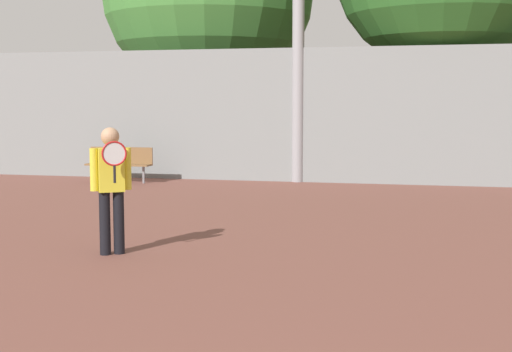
{
  "coord_description": "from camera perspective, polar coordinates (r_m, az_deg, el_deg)",
  "views": [
    {
      "loc": [
        0.64,
        -1.49,
        1.93
      ],
      "look_at": [
        -1.62,
        8.06,
        0.93
      ],
      "focal_mm": 50.0,
      "sensor_mm": 36.0,
      "label": 1
    }
  ],
  "objects": [
    {
      "name": "bench_courtside_far",
      "position": [
        17.8,
        -10.83,
        1.21
      ],
      "size": [
        1.63,
        0.4,
        0.86
      ],
      "color": "brown",
      "rests_on": "ground_plane"
    },
    {
      "name": "back_fence",
      "position": [
        17.3,
        11.21,
        4.75
      ],
      "size": [
        32.85,
        0.06,
        3.28
      ],
      "color": "gray",
      "rests_on": "ground_plane"
    },
    {
      "name": "tennis_player",
      "position": [
        9.26,
        -11.51,
        -0.55
      ],
      "size": [
        0.52,
        0.5,
        1.63
      ],
      "rotation": [
        0.0,
        0.0,
        0.6
      ],
      "color": "black",
      "rests_on": "ground_plane"
    }
  ]
}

